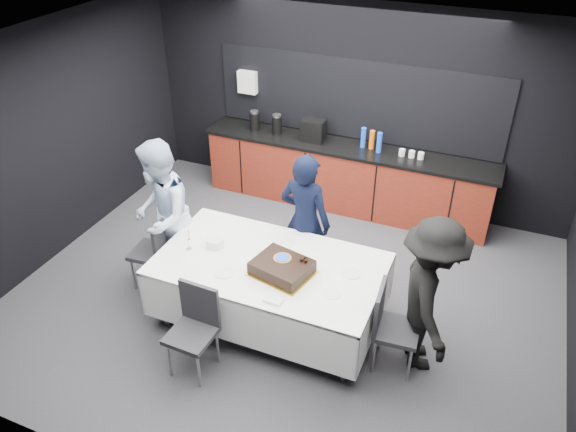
# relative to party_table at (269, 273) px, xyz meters

# --- Properties ---
(ground) EXTENTS (6.00, 6.00, 0.00)m
(ground) POSITION_rel_party_table_xyz_m (0.00, 0.40, -0.64)
(ground) COLOR #3E3D42
(ground) RESTS_ON ground
(room_shell) EXTENTS (6.04, 5.04, 2.82)m
(room_shell) POSITION_rel_party_table_xyz_m (0.00, 0.40, 1.22)
(room_shell) COLOR white
(room_shell) RESTS_ON ground
(kitchenette) EXTENTS (4.10, 0.64, 2.05)m
(kitchenette) POSITION_rel_party_table_xyz_m (-0.02, 2.62, -0.10)
(kitchenette) COLOR maroon
(kitchenette) RESTS_ON ground
(party_table) EXTENTS (2.32, 1.32, 0.78)m
(party_table) POSITION_rel_party_table_xyz_m (0.00, 0.00, 0.00)
(party_table) COLOR #99999E
(party_table) RESTS_ON ground
(cake_assembly) EXTENTS (0.67, 0.59, 0.18)m
(cake_assembly) POSITION_rel_party_table_xyz_m (0.19, -0.11, 0.21)
(cake_assembly) COLOR gold
(cake_assembly) RESTS_ON party_table
(plate_stack) EXTENTS (0.19, 0.19, 0.10)m
(plate_stack) POSITION_rel_party_table_xyz_m (-0.65, 0.04, 0.19)
(plate_stack) COLOR white
(plate_stack) RESTS_ON party_table
(loose_plate_near) EXTENTS (0.20, 0.20, 0.01)m
(loose_plate_near) POSITION_rel_party_table_xyz_m (-0.34, -0.33, 0.14)
(loose_plate_near) COLOR white
(loose_plate_near) RESTS_ON party_table
(loose_plate_right_a) EXTENTS (0.20, 0.20, 0.01)m
(loose_plate_right_a) POSITION_rel_party_table_xyz_m (0.83, 0.16, 0.14)
(loose_plate_right_a) COLOR white
(loose_plate_right_a) RESTS_ON party_table
(loose_plate_right_b) EXTENTS (0.18, 0.18, 0.01)m
(loose_plate_right_b) POSITION_rel_party_table_xyz_m (0.75, -0.21, 0.14)
(loose_plate_right_b) COLOR white
(loose_plate_right_b) RESTS_ON party_table
(loose_plate_far) EXTENTS (0.22, 0.22, 0.01)m
(loose_plate_far) POSITION_rel_party_table_xyz_m (0.02, 0.38, 0.14)
(loose_plate_far) COLOR white
(loose_plate_far) RESTS_ON party_table
(fork_pile) EXTENTS (0.18, 0.12, 0.03)m
(fork_pile) POSITION_rel_party_table_xyz_m (0.28, -0.52, 0.15)
(fork_pile) COLOR white
(fork_pile) RESTS_ON party_table
(champagne_flute) EXTENTS (0.06, 0.06, 0.22)m
(champagne_flute) POSITION_rel_party_table_xyz_m (-0.88, -0.11, 0.30)
(champagne_flute) COLOR white
(champagne_flute) RESTS_ON party_table
(chair_left) EXTENTS (0.46, 0.46, 0.92)m
(chair_left) POSITION_rel_party_table_xyz_m (-1.44, 0.05, -0.11)
(chair_left) COLOR #28282D
(chair_left) RESTS_ON ground
(chair_right) EXTENTS (0.45, 0.45, 0.92)m
(chair_right) POSITION_rel_party_table_xyz_m (1.31, -0.11, -0.11)
(chair_right) COLOR #28282D
(chair_right) RESTS_ON ground
(chair_near) EXTENTS (0.43, 0.43, 0.92)m
(chair_near) POSITION_rel_party_table_xyz_m (-0.40, -0.84, -0.11)
(chair_near) COLOR #28282D
(chair_near) RESTS_ON ground
(person_center) EXTENTS (0.65, 0.46, 1.67)m
(person_center) POSITION_rel_party_table_xyz_m (0.09, 0.77, 0.19)
(person_center) COLOR black
(person_center) RESTS_ON ground
(person_left) EXTENTS (0.96, 1.06, 1.78)m
(person_left) POSITION_rel_party_table_xyz_m (-1.41, 0.19, 0.25)
(person_left) COLOR #AEC2DB
(person_left) RESTS_ON ground
(person_right) EXTENTS (0.96, 1.22, 1.65)m
(person_right) POSITION_rel_party_table_xyz_m (1.62, 0.06, 0.19)
(person_right) COLOR black
(person_right) RESTS_ON ground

